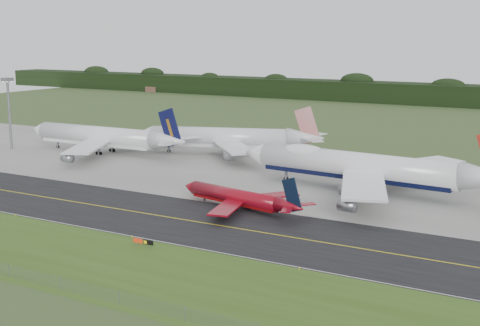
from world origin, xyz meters
The scene contains 17 objects.
ground centered at (0.00, 0.00, 0.00)m, with size 600.00×600.00×0.00m, color #385025.
grass_verge centered at (0.00, -35.00, 0.01)m, with size 400.00×30.00×0.01m, color #335118.
taxiway centered at (0.00, -4.00, 0.01)m, with size 400.00×32.00×0.02m, color black.
apron centered at (0.00, 51.00, 0.01)m, with size 400.00×78.00×0.01m, color gray.
taxiway_centreline centered at (0.00, -4.00, 0.03)m, with size 400.00×0.40×0.00m, color gold.
taxiway_edge_line centered at (0.00, -19.50, 0.03)m, with size 400.00×0.25×0.00m, color silver.
perimeter_fence centered at (0.00, -48.00, 1.10)m, with size 320.00×0.10×320.00m.
horizon_treeline centered at (0.00, 273.76, 5.47)m, with size 700.00×25.00×12.00m.
jet_ba_747 centered at (25.20, 41.51, 6.54)m, with size 76.51×63.13×19.22m.
jet_red_737 centered at (6.06, 10.10, 2.72)m, with size 36.21×29.08×9.83m.
jet_navy_gold centered at (-71.97, 52.42, 5.65)m, with size 66.52×58.10×17.20m.
jet_star_tail centered at (-33.55, 71.33, 5.72)m, with size 63.39×51.54×17.17m.
floodlight_mast centered at (-107.33, 42.78, 17.53)m, with size 3.16×3.16×25.44m.
taxiway_sign centered at (3.87, -24.00, 1.10)m, with size 4.67×0.31×1.56m.
edge_marker_left centered at (-34.91, -20.50, 0.25)m, with size 0.16×0.16×0.50m, color yellow.
edge_marker_center centered at (-1.67, -20.50, 0.25)m, with size 0.16×0.16×0.50m, color yellow.
edge_marker_right centered at (35.33, -20.50, 0.25)m, with size 0.16×0.16×0.50m, color yellow.
Camera 1 is at (81.26, -121.76, 40.18)m, focal length 50.00 mm.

